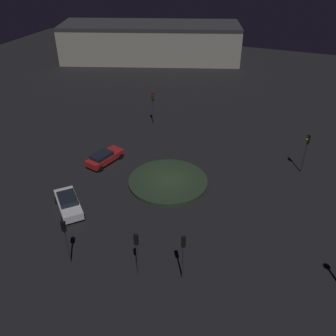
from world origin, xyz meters
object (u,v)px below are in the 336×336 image
at_px(car_white, 68,203).
at_px(traffic_light_west_near, 65,234).
at_px(car_red, 104,157).
at_px(traffic_light_southeast, 307,146).
at_px(store_building, 151,42).
at_px(traffic_light_west, 137,246).
at_px(traffic_light_southwest, 183,249).
at_px(traffic_light_northeast, 153,103).

xyz_separation_m(car_white, traffic_light_west_near, (-5.38, -3.80, 2.18)).
xyz_separation_m(car_red, traffic_light_southeast, (6.05, -20.51, 2.39)).
relative_size(car_red, store_building, 0.13).
xyz_separation_m(traffic_light_west, store_building, (51.29, 21.35, 0.65)).
height_order(traffic_light_west, traffic_light_southwest, traffic_light_southwest).
height_order(traffic_light_west_near, store_building, store_building).
relative_size(traffic_light_southwest, traffic_light_northeast, 0.96).
bearing_deg(store_building, car_white, 85.65).
distance_m(traffic_light_west, traffic_light_northeast, 25.74).
distance_m(traffic_light_west_near, traffic_light_southwest, 8.75).
bearing_deg(traffic_light_west, traffic_light_southeast, -39.20).
relative_size(car_red, traffic_light_southeast, 1.08).
xyz_separation_m(traffic_light_southeast, store_building, (32.29, 31.63, 0.39)).
distance_m(car_white, traffic_light_northeast, 19.67).
bearing_deg(traffic_light_northeast, traffic_light_southeast, 45.91).
distance_m(traffic_light_southeast, traffic_light_west_near, 25.28).
relative_size(car_red, traffic_light_southwest, 1.15).
xyz_separation_m(traffic_light_southwest, traffic_light_northeast, (23.19, 12.30, 0.10)).
height_order(car_red, traffic_light_northeast, traffic_light_northeast).
bearing_deg(traffic_light_southeast, traffic_light_northeast, -43.90).
bearing_deg(traffic_light_west_near, car_red, 32.99).
distance_m(car_white, car_red, 8.47).
bearing_deg(traffic_light_northeast, traffic_light_west_near, -20.93).
bearing_deg(traffic_light_southeast, traffic_light_west_near, 22.47).
bearing_deg(traffic_light_west, traffic_light_northeast, 9.94).
relative_size(car_white, traffic_light_southwest, 1.09).
height_order(traffic_light_southeast, traffic_light_southwest, traffic_light_southeast).
bearing_deg(traffic_light_west, store_building, 11.82).
relative_size(traffic_light_southeast, traffic_light_southwest, 1.07).
distance_m(traffic_light_northeast, store_building, 29.85).
height_order(traffic_light_southeast, traffic_light_west_near, traffic_light_southeast).
relative_size(car_white, traffic_light_southeast, 1.02).
relative_size(traffic_light_southeast, traffic_light_northeast, 1.03).
xyz_separation_m(traffic_light_southwest, store_building, (50.41, 24.54, 0.58)).
height_order(traffic_light_west_near, traffic_light_southwest, traffic_light_west_near).
height_order(traffic_light_southwest, store_building, store_building).
relative_size(traffic_light_west, traffic_light_southwest, 0.97).
distance_m(car_red, store_building, 40.02).
bearing_deg(store_building, traffic_light_southeast, 115.47).
xyz_separation_m(traffic_light_northeast, store_building, (27.22, 12.24, 0.47)).
height_order(car_white, traffic_light_northeast, traffic_light_northeast).
bearing_deg(car_white, car_red, -39.09).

